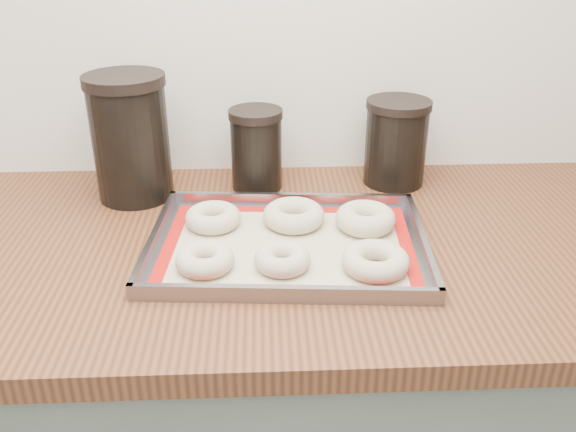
{
  "coord_description": "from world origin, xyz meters",
  "views": [
    {
      "loc": [
        -0.03,
        0.75,
        1.41
      ],
      "look_at": [
        0.01,
        1.64,
        0.96
      ],
      "focal_mm": 38.0,
      "sensor_mm": 36.0,
      "label": 1
    }
  ],
  "objects_px": {
    "baking_tray": "(288,244)",
    "canister_left": "(130,137)",
    "canister_mid": "(256,149)",
    "bagel_front_right": "(375,261)",
    "bagel_front_mid": "(282,259)",
    "bagel_back_right": "(365,219)",
    "bagel_back_left": "(213,217)",
    "bagel_back_mid": "(294,215)",
    "bagel_front_left": "(205,259)",
    "canister_right": "(396,142)"
  },
  "relations": [
    {
      "from": "bagel_back_right",
      "to": "canister_right",
      "type": "distance_m",
      "value": 0.24
    },
    {
      "from": "bagel_back_left",
      "to": "canister_right",
      "type": "bearing_deg",
      "value": 27.84
    },
    {
      "from": "bagel_front_left",
      "to": "bagel_front_mid",
      "type": "height_order",
      "value": "same"
    },
    {
      "from": "baking_tray",
      "to": "bagel_front_right",
      "type": "height_order",
      "value": "bagel_front_right"
    },
    {
      "from": "bagel_back_left",
      "to": "canister_right",
      "type": "distance_m",
      "value": 0.41
    },
    {
      "from": "bagel_back_left",
      "to": "canister_mid",
      "type": "xyz_separation_m",
      "value": [
        0.08,
        0.18,
        0.06
      ]
    },
    {
      "from": "bagel_front_left",
      "to": "canister_mid",
      "type": "height_order",
      "value": "canister_mid"
    },
    {
      "from": "bagel_front_mid",
      "to": "bagel_front_right",
      "type": "distance_m",
      "value": 0.15
    },
    {
      "from": "bagel_front_right",
      "to": "canister_right",
      "type": "distance_m",
      "value": 0.37
    },
    {
      "from": "baking_tray",
      "to": "bagel_front_mid",
      "type": "height_order",
      "value": "bagel_front_mid"
    },
    {
      "from": "bagel_back_mid",
      "to": "canister_mid",
      "type": "height_order",
      "value": "canister_mid"
    },
    {
      "from": "baking_tray",
      "to": "canister_right",
      "type": "xyz_separation_m",
      "value": [
        0.23,
        0.27,
        0.08
      ]
    },
    {
      "from": "bagel_front_left",
      "to": "bagel_back_right",
      "type": "relative_size",
      "value": 0.88
    },
    {
      "from": "canister_right",
      "to": "bagel_front_mid",
      "type": "bearing_deg",
      "value": -125.75
    },
    {
      "from": "bagel_front_left",
      "to": "bagel_front_mid",
      "type": "bearing_deg",
      "value": -1.54
    },
    {
      "from": "bagel_back_mid",
      "to": "bagel_front_mid",
      "type": "bearing_deg",
      "value": -99.89
    },
    {
      "from": "bagel_front_right",
      "to": "bagel_back_right",
      "type": "height_order",
      "value": "bagel_back_right"
    },
    {
      "from": "bagel_front_right",
      "to": "bagel_back_left",
      "type": "bearing_deg",
      "value": 148.45
    },
    {
      "from": "bagel_back_mid",
      "to": "bagel_back_right",
      "type": "xyz_separation_m",
      "value": [
        0.13,
        -0.02,
        0.0
      ]
    },
    {
      "from": "bagel_front_left",
      "to": "canister_mid",
      "type": "distance_m",
      "value": 0.34
    },
    {
      "from": "canister_left",
      "to": "bagel_back_mid",
      "type": "bearing_deg",
      "value": -25.76
    },
    {
      "from": "canister_left",
      "to": "canister_mid",
      "type": "xyz_separation_m",
      "value": [
        0.24,
        0.03,
        -0.04
      ]
    },
    {
      "from": "bagel_front_mid",
      "to": "canister_mid",
      "type": "xyz_separation_m",
      "value": [
        -0.04,
        0.33,
        0.06
      ]
    },
    {
      "from": "canister_mid",
      "to": "bagel_front_mid",
      "type": "bearing_deg",
      "value": -83.02
    },
    {
      "from": "bagel_back_mid",
      "to": "canister_right",
      "type": "distance_m",
      "value": 0.3
    },
    {
      "from": "baking_tray",
      "to": "bagel_front_mid",
      "type": "bearing_deg",
      "value": -99.59
    },
    {
      "from": "bagel_front_right",
      "to": "canister_mid",
      "type": "xyz_separation_m",
      "value": [
        -0.18,
        0.34,
        0.06
      ]
    },
    {
      "from": "bagel_back_mid",
      "to": "bagel_front_right",
      "type": "bearing_deg",
      "value": -53.57
    },
    {
      "from": "bagel_back_right",
      "to": "canister_mid",
      "type": "height_order",
      "value": "canister_mid"
    },
    {
      "from": "canister_mid",
      "to": "bagel_front_left",
      "type": "bearing_deg",
      "value": -104.18
    },
    {
      "from": "canister_mid",
      "to": "baking_tray",
      "type": "bearing_deg",
      "value": -78.43
    },
    {
      "from": "bagel_front_right",
      "to": "canister_left",
      "type": "xyz_separation_m",
      "value": [
        -0.42,
        0.31,
        0.1
      ]
    },
    {
      "from": "bagel_back_left",
      "to": "canister_left",
      "type": "height_order",
      "value": "canister_left"
    },
    {
      "from": "bagel_back_mid",
      "to": "canister_mid",
      "type": "distance_m",
      "value": 0.2
    },
    {
      "from": "baking_tray",
      "to": "bagel_back_mid",
      "type": "relative_size",
      "value": 4.39
    },
    {
      "from": "baking_tray",
      "to": "bagel_front_mid",
      "type": "distance_m",
      "value": 0.07
    },
    {
      "from": "baking_tray",
      "to": "canister_left",
      "type": "distance_m",
      "value": 0.38
    },
    {
      "from": "baking_tray",
      "to": "bagel_front_mid",
      "type": "xyz_separation_m",
      "value": [
        -0.01,
        -0.07,
        0.01
      ]
    },
    {
      "from": "bagel_front_mid",
      "to": "bagel_front_right",
      "type": "xyz_separation_m",
      "value": [
        0.14,
        -0.01,
        0.0
      ]
    },
    {
      "from": "bagel_front_left",
      "to": "canister_right",
      "type": "distance_m",
      "value": 0.5
    },
    {
      "from": "bagel_front_mid",
      "to": "bagel_back_mid",
      "type": "xyz_separation_m",
      "value": [
        0.03,
        0.15,
        0.0
      ]
    },
    {
      "from": "bagel_back_mid",
      "to": "canister_right",
      "type": "height_order",
      "value": "canister_right"
    },
    {
      "from": "baking_tray",
      "to": "bagel_back_mid",
      "type": "height_order",
      "value": "bagel_back_mid"
    },
    {
      "from": "bagel_front_right",
      "to": "bagel_front_left",
      "type": "bearing_deg",
      "value": 176.36
    },
    {
      "from": "canister_mid",
      "to": "bagel_front_right",
      "type": "bearing_deg",
      "value": -61.43
    },
    {
      "from": "bagel_back_mid",
      "to": "baking_tray",
      "type": "bearing_deg",
      "value": -100.17
    },
    {
      "from": "bagel_front_left",
      "to": "canister_right",
      "type": "relative_size",
      "value": 0.53
    },
    {
      "from": "bagel_front_mid",
      "to": "canister_left",
      "type": "relative_size",
      "value": 0.37
    },
    {
      "from": "bagel_front_left",
      "to": "bagel_front_mid",
      "type": "relative_size",
      "value": 1.04
    },
    {
      "from": "bagel_front_mid",
      "to": "bagel_back_right",
      "type": "relative_size",
      "value": 0.84
    }
  ]
}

